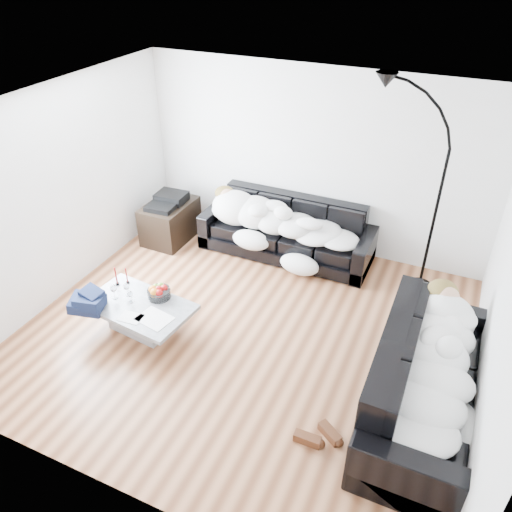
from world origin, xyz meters
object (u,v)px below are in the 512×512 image
at_px(sleeper_back, 286,217).
at_px(coffee_table, 141,317).
at_px(floor_lamp, 436,208).
at_px(fruit_bowl, 159,291).
at_px(sofa_right, 429,379).
at_px(shoes, 318,436).
at_px(wine_glass_b, 114,292).
at_px(stereo, 168,200).
at_px(av_cabinet, 170,221).
at_px(sleeper_right, 433,364).
at_px(sofa_back, 286,229).
at_px(wine_glass_c, 131,297).
at_px(wine_glass_a, 127,290).
at_px(candle_right, 127,276).
at_px(candle_left, 116,276).

bearing_deg(sleeper_back, coffee_table, -113.43).
bearing_deg(floor_lamp, fruit_bowl, -119.26).
xyz_separation_m(sofa_right, fruit_bowl, (-3.09, 0.11, -0.01)).
height_order(fruit_bowl, shoes, fruit_bowl).
distance_m(sleeper_back, floor_lamp, 2.01).
relative_size(wine_glass_b, stereo, 0.42).
height_order(shoes, floor_lamp, floor_lamp).
xyz_separation_m(av_cabinet, stereo, (0.00, 0.00, 0.36)).
distance_m(sofa_right, sleeper_right, 0.20).
relative_size(shoes, stereo, 0.99).
bearing_deg(sofa_back, av_cabinet, -169.55).
bearing_deg(stereo, wine_glass_c, -73.10).
relative_size(fruit_bowl, wine_glass_c, 1.80).
distance_m(sofa_back, wine_glass_b, 2.60).
bearing_deg(stereo, wine_glass_a, -75.58).
bearing_deg(wine_glass_c, fruit_bowl, 41.14).
relative_size(fruit_bowl, floor_lamp, 0.12).
distance_m(shoes, stereo, 4.15).
distance_m(sleeper_back, wine_glass_c, 2.45).
height_order(sleeper_back, wine_glass_c, sleeper_back).
bearing_deg(av_cabinet, wine_glass_a, -71.19).
height_order(candle_right, floor_lamp, floor_lamp).
distance_m(sleeper_back, candle_left, 2.45).
xyz_separation_m(coffee_table, stereo, (-0.81, 1.93, 0.47)).
height_order(sofa_right, floor_lamp, floor_lamp).
bearing_deg(floor_lamp, sleeper_right, -55.97).
relative_size(sleeper_right, wine_glass_c, 12.72).
bearing_deg(wine_glass_a, wine_glass_b, -132.60).
relative_size(coffee_table, candle_left, 5.03).
relative_size(sofa_back, shoes, 5.69).
relative_size(sofa_back, sleeper_back, 1.18).
bearing_deg(candle_left, floor_lamp, 30.80).
bearing_deg(candle_right, wine_glass_b, -81.59).
height_order(sleeper_right, fruit_bowl, sleeper_right).
relative_size(sofa_right, av_cabinet, 2.64).
distance_m(wine_glass_c, stereo, 2.06).
relative_size(wine_glass_b, shoes, 0.42).
bearing_deg(sleeper_back, sofa_back, 90.00).
height_order(av_cabinet, floor_lamp, floor_lamp).
bearing_deg(av_cabinet, coffee_table, -66.18).
height_order(wine_glass_c, candle_left, candle_left).
distance_m(coffee_table, shoes, 2.49).
bearing_deg(stereo, fruit_bowl, -64.19).
bearing_deg(sofa_right, shoes, 131.53).
height_order(sofa_right, wine_glass_b, sofa_right).
relative_size(candle_right, floor_lamp, 0.09).
bearing_deg(candle_right, wine_glass_c, -47.14).
xyz_separation_m(coffee_table, wine_glass_b, (-0.32, -0.01, 0.27)).
bearing_deg(coffee_table, candle_right, 141.25).
distance_m(av_cabinet, stereo, 0.36).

